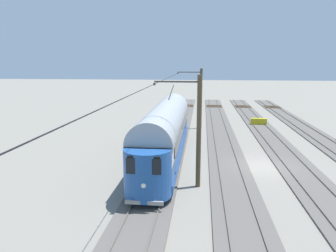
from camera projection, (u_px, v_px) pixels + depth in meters
The scene contains 9 objects.
ground_plane at pixel (262, 167), 22.67m from camera, with size 220.00×220.00×0.00m, color gray.
track_adjacent_siding at pixel (295, 166), 22.71m from camera, with size 2.80×80.00×0.18m.
track_third_siding at pixel (228, 164), 23.21m from camera, with size 2.80×80.00×0.18m.
track_outer_siding at pixel (164, 161), 23.71m from camera, with size 2.80×80.00×0.18m.
vintage_streetcar at pixel (165, 130), 24.15m from camera, with size 2.65×18.30×5.04m.
catenary_pole_foreground at pixel (200, 97), 35.15m from camera, with size 2.83×0.28×6.67m.
catenary_pole_mid_near at pixel (198, 130), 18.42m from camera, with size 2.83×0.28×6.67m.
overhead_wire_run at pixel (157, 83), 18.86m from camera, with size 2.62×38.35×0.18m.
track_end_bumper at pixel (259, 122), 37.54m from camera, with size 1.80×0.60×0.80m, color #B2A519.
Camera 1 is at (4.35, 22.23, 7.38)m, focal length 33.85 mm.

